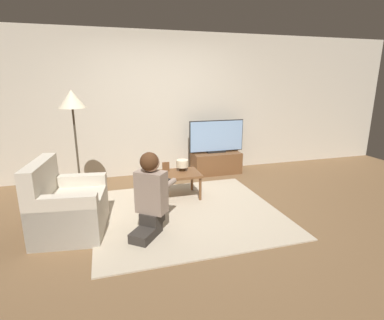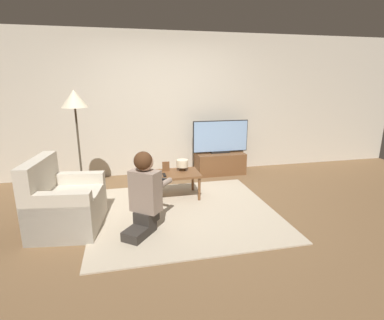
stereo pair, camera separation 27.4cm
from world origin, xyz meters
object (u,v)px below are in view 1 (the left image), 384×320
at_px(floor_lamp, 72,107).
at_px(person_kneeling, 151,192).
at_px(table_lamp, 182,164).
at_px(coffee_table, 174,176).
at_px(tv, 217,136).
at_px(armchair, 68,208).

distance_m(floor_lamp, person_kneeling, 1.84).
bearing_deg(floor_lamp, table_lamp, -11.30).
bearing_deg(person_kneeling, floor_lamp, -19.70).
xyz_separation_m(coffee_table, person_kneeling, (-0.49, -0.98, 0.16)).
bearing_deg(person_kneeling, coffee_table, -78.67).
bearing_deg(floor_lamp, tv, 14.94).
height_order(coffee_table, armchair, armchair).
bearing_deg(coffee_table, table_lamp, 29.24).
height_order(coffee_table, table_lamp, table_lamp).
bearing_deg(table_lamp, coffee_table, -150.76).
height_order(tv, table_lamp, tv).
height_order(floor_lamp, armchair, floor_lamp).
height_order(tv, floor_lamp, floor_lamp).
height_order(armchair, table_lamp, armchair).
xyz_separation_m(floor_lamp, armchair, (-0.07, -1.07, -1.09)).
height_order(person_kneeling, table_lamp, person_kneeling).
bearing_deg(floor_lamp, coffee_table, -16.17).
bearing_deg(coffee_table, floor_lamp, 163.83).
bearing_deg(coffee_table, armchair, -154.68).
distance_m(coffee_table, table_lamp, 0.24).
xyz_separation_m(tv, coffee_table, (-1.08, -1.05, -0.36)).
relative_size(tv, person_kneeling, 1.10).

